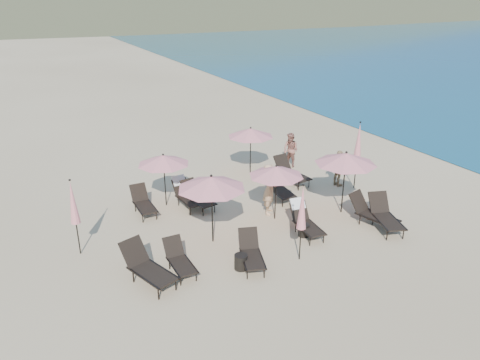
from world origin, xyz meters
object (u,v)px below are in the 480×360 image
lounger_7 (186,194)px  lounger_10 (291,172)px  lounger_4 (372,212)px  umbrella_closed_1 (358,142)px  lounger_9 (279,186)px  umbrella_open_2 (346,159)px  beachgoer_b (291,150)px  umbrella_open_1 (276,171)px  umbrella_open_0 (211,183)px  umbrella_open_3 (163,160)px  beachgoer_c (339,168)px  lounger_8 (197,196)px  side_table_1 (304,230)px  umbrella_open_4 (251,133)px  side_table_0 (241,262)px  lounger_1 (179,259)px  lounger_3 (305,220)px  lounger_0 (147,266)px  beachgoer_a (270,189)px  lounger_2 (251,252)px  umbrella_closed_0 (302,208)px  umbrella_closed_2 (73,203)px  lounger_6 (143,202)px  lounger_5 (385,215)px

lounger_7 → lounger_10: bearing=-3.8°
lounger_4 → umbrella_closed_1: bearing=44.8°
lounger_9 → umbrella_open_2: size_ratio=0.72×
lounger_10 → beachgoer_b: size_ratio=1.18×
umbrella_open_1 → umbrella_open_0: bearing=-170.3°
lounger_10 → umbrella_open_0: umbrella_open_0 is taller
umbrella_open_3 → beachgoer_c: size_ratio=1.34×
lounger_8 → umbrella_open_1: bearing=-56.7°
side_table_1 → umbrella_open_2: bearing=20.7°
umbrella_open_3 → umbrella_open_4: size_ratio=0.96×
lounger_4 → side_table_0: 5.28m
lounger_8 → side_table_1: (2.27, -3.65, -0.22)m
lounger_8 → beachgoer_b: 5.82m
lounger_1 → lounger_4: bearing=-2.6°
lounger_1 → umbrella_open_0: bearing=36.0°
lounger_3 → lounger_9: lounger_9 is taller
lounger_7 → umbrella_open_2: size_ratio=0.71×
umbrella_closed_1 → lounger_0: bearing=-164.9°
beachgoer_a → umbrella_open_4: bearing=19.4°
lounger_1 → lounger_9: bearing=30.6°
lounger_0 → beachgoer_b: size_ratio=1.26×
lounger_9 → umbrella_open_2: umbrella_open_2 is taller
lounger_7 → lounger_2: bearing=-92.2°
umbrella_open_2 → side_table_1: 3.03m
umbrella_closed_0 → side_table_0: umbrella_closed_0 is taller
umbrella_closed_1 → umbrella_closed_2: 10.89m
lounger_8 → umbrella_open_1: umbrella_open_1 is taller
lounger_3 → umbrella_open_2: size_ratio=0.72×
umbrella_closed_2 → umbrella_open_4: bearing=23.9°
umbrella_open_1 → side_table_1: 2.20m
umbrella_closed_0 → beachgoer_c: size_ratio=1.61×
lounger_6 → beachgoer_b: size_ratio=1.00×
umbrella_open_1 → umbrella_open_4: (1.31, 4.23, 0.08)m
lounger_5 → beachgoer_c: 3.78m
lounger_1 → lounger_10: lounger_10 is taller
lounger_5 → umbrella_open_3: size_ratio=0.93×
umbrella_closed_2 → beachgoer_c: (10.41, 0.63, -0.97)m
umbrella_closed_1 → lounger_7: bearing=166.7°
lounger_2 → lounger_4: bearing=22.1°
umbrella_closed_2 → beachgoer_b: (9.92, 3.45, -0.95)m
umbrella_open_1 → lounger_7: bearing=134.1°
umbrella_closed_0 → side_table_1: (0.93, 1.13, -1.50)m
lounger_5 → beachgoer_a: beachgoer_a is taller
lounger_6 → umbrella_closed_0: 6.30m
lounger_3 → lounger_0: bearing=-170.1°
lounger_6 → umbrella_closed_0: bearing=-57.7°
lounger_10 → side_table_1: 4.60m
beachgoer_b → beachgoer_c: size_ratio=1.03×
lounger_0 → beachgoer_a: 5.67m
lounger_3 → side_table_0: size_ratio=3.65×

